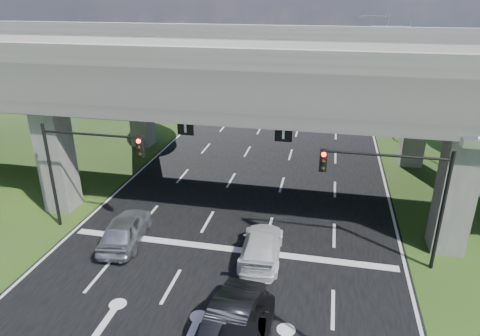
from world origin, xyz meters
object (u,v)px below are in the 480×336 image
at_px(streetlight_beyond, 381,50).
at_px(car_dark, 233,315).
at_px(car_trailing, 241,328).
at_px(signal_left, 84,160).
at_px(car_silver, 125,229).
at_px(streetlight_far, 398,74).
at_px(signal_right, 396,186).
at_px(car_white, 261,247).

distance_m(streetlight_beyond, car_dark, 43.25).
bearing_deg(car_dark, car_trailing, 131.55).
bearing_deg(signal_left, car_silver, -21.25).
bearing_deg(car_dark, car_silver, -33.04).
bearing_deg(streetlight_far, signal_right, -96.47).
distance_m(signal_left, car_dark, 11.67).
bearing_deg(car_dark, streetlight_beyond, -98.30).
distance_m(car_silver, car_trailing, 9.31).
height_order(signal_right, streetlight_far, streetlight_far).
distance_m(streetlight_beyond, car_white, 38.25).
bearing_deg(car_white, car_silver, -3.11).
relative_size(signal_right, streetlight_beyond, 0.60).
height_order(streetlight_far, car_trailing, streetlight_far).
relative_size(car_white, car_trailing, 0.91).
bearing_deg(signal_left, car_dark, -32.75).
bearing_deg(signal_left, car_trailing, -33.84).
height_order(signal_right, car_dark, signal_right).
relative_size(streetlight_far, car_white, 2.09).
xyz_separation_m(signal_right, streetlight_far, (2.27, 20.06, 1.66)).
bearing_deg(car_trailing, car_dark, -57.41).
height_order(streetlight_beyond, car_silver, streetlight_beyond).
bearing_deg(streetlight_beyond, car_silver, -112.73).
distance_m(car_dark, car_trailing, 0.70).
xyz_separation_m(signal_right, signal_left, (-15.65, 0.00, 0.00)).
xyz_separation_m(signal_left, car_dark, (9.39, -6.04, -3.39)).
height_order(streetlight_beyond, car_dark, streetlight_beyond).
xyz_separation_m(signal_right, streetlight_beyond, (2.27, 36.06, 1.66)).
height_order(car_silver, car_dark, car_silver).
bearing_deg(car_silver, car_trailing, 135.48).
xyz_separation_m(signal_left, streetlight_beyond, (17.92, 36.06, 1.66)).
relative_size(signal_right, car_dark, 1.29).
xyz_separation_m(streetlight_far, car_silver, (-15.50, -21.00, -5.03)).
bearing_deg(streetlight_far, car_trailing, -106.90).
bearing_deg(car_white, signal_left, -8.69).
relative_size(signal_left, car_white, 1.25).
distance_m(streetlight_far, car_trailing, 28.31).
xyz_separation_m(signal_right, car_white, (-5.98, -0.94, -3.46)).
xyz_separation_m(streetlight_beyond, car_dark, (-8.53, -42.10, -5.05)).
bearing_deg(signal_left, streetlight_beyond, 63.57).
height_order(signal_right, car_silver, signal_right).
relative_size(streetlight_beyond, car_white, 2.09).
height_order(streetlight_far, car_silver, streetlight_far).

